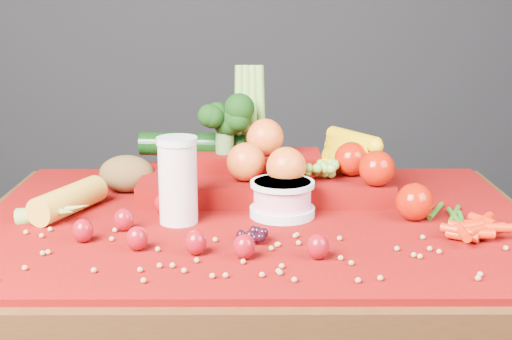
{
  "coord_description": "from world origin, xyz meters",
  "views": [
    {
      "loc": [
        -0.0,
        -1.31,
        1.19
      ],
      "look_at": [
        0.0,
        0.02,
        0.85
      ],
      "focal_mm": 50.0,
      "sensor_mm": 36.0,
      "label": 1
    }
  ],
  "objects_px": {
    "milk_glass": "(178,177)",
    "yogurt_bowl": "(282,197)",
    "produce_mound": "(274,167)",
    "table": "(256,269)"
  },
  "relations": [
    {
      "from": "milk_glass",
      "to": "yogurt_bowl",
      "type": "xyz_separation_m",
      "value": [
        0.2,
        0.04,
        -0.05
      ]
    },
    {
      "from": "milk_glass",
      "to": "produce_mound",
      "type": "relative_size",
      "value": 0.27
    },
    {
      "from": "yogurt_bowl",
      "to": "produce_mound",
      "type": "distance_m",
      "value": 0.15
    },
    {
      "from": "table",
      "to": "milk_glass",
      "type": "xyz_separation_m",
      "value": [
        -0.15,
        -0.03,
        0.19
      ]
    },
    {
      "from": "produce_mound",
      "to": "milk_glass",
      "type": "bearing_deg",
      "value": -134.45
    },
    {
      "from": "milk_glass",
      "to": "yogurt_bowl",
      "type": "relative_size",
      "value": 1.29
    },
    {
      "from": "table",
      "to": "produce_mound",
      "type": "bearing_deg",
      "value": 76.0
    },
    {
      "from": "table",
      "to": "produce_mound",
      "type": "xyz_separation_m",
      "value": [
        0.04,
        0.16,
        0.17
      ]
    },
    {
      "from": "yogurt_bowl",
      "to": "produce_mound",
      "type": "height_order",
      "value": "produce_mound"
    },
    {
      "from": "table",
      "to": "milk_glass",
      "type": "relative_size",
      "value": 6.74
    }
  ]
}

